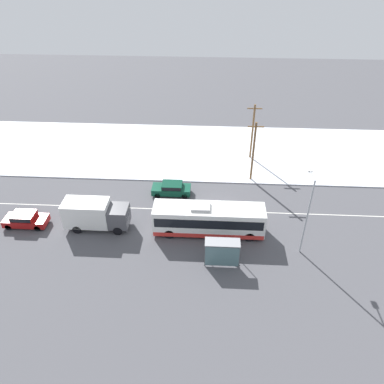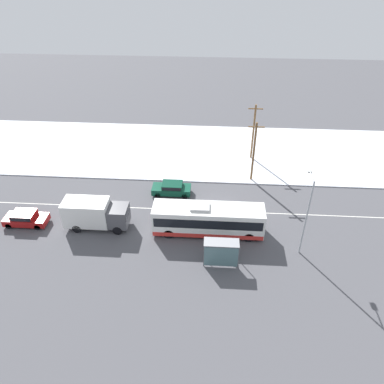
{
  "view_description": "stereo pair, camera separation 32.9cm",
  "coord_description": "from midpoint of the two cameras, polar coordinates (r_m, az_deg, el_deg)",
  "views": [
    {
      "loc": [
        -0.65,
        -31.57,
        24.26
      ],
      "look_at": [
        -2.51,
        1.36,
        1.4
      ],
      "focal_mm": 35.0,
      "sensor_mm": 36.0,
      "label": 1
    },
    {
      "loc": [
        -0.32,
        -31.55,
        24.26
      ],
      "look_at": [
        -2.51,
        1.36,
        1.4
      ],
      "focal_mm": 35.0,
      "sensor_mm": 36.0,
      "label": 2
    }
  ],
  "objects": [
    {
      "name": "city_bus",
      "position": [
        36.2,
        2.29,
        -4.18
      ],
      "size": [
        10.68,
        2.57,
        3.15
      ],
      "color": "white",
      "rests_on": "ground_plane"
    },
    {
      "name": "ground_plane",
      "position": [
        39.81,
        3.27,
        -2.89
      ],
      "size": [
        120.0,
        120.0,
        0.0
      ],
      "primitive_type": "plane",
      "color": "#4C4C51"
    },
    {
      "name": "utility_pole_roadside",
      "position": [
        43.34,
        9.12,
        6.19
      ],
      "size": [
        1.8,
        0.24,
        7.37
      ],
      "color": "brown",
      "rests_on": "ground_plane"
    },
    {
      "name": "lane_marking_center",
      "position": [
        39.81,
        3.27,
        -2.88
      ],
      "size": [
        60.0,
        0.12,
        0.0
      ],
      "color": "silver",
      "rests_on": "ground_plane"
    },
    {
      "name": "utility_pole_snowlot",
      "position": [
        48.08,
        9.01,
        9.16
      ],
      "size": [
        1.8,
        0.24,
        7.33
      ],
      "color": "brown",
      "rests_on": "ground_plane"
    },
    {
      "name": "pedestrian_at_stop",
      "position": [
        34.24,
        5.1,
        -8.13
      ],
      "size": [
        0.61,
        0.27,
        1.7
      ],
      "color": "#23232D",
      "rests_on": "ground_plane"
    },
    {
      "name": "snow_lot",
      "position": [
        50.87,
        3.41,
        6.25
      ],
      "size": [
        80.0,
        15.51,
        0.12
      ],
      "color": "silver",
      "rests_on": "ground_plane"
    },
    {
      "name": "sedan_car",
      "position": [
        41.91,
        -3.36,
        0.58
      ],
      "size": [
        4.3,
        1.8,
        1.41
      ],
      "rotation": [
        0.0,
        0.0,
        3.14
      ],
      "color": "#0F4733",
      "rests_on": "ground_plane"
    },
    {
      "name": "streetlamp",
      "position": [
        33.68,
        16.96,
        -2.14
      ],
      "size": [
        0.36,
        2.37,
        7.84
      ],
      "color": "#9EA3A8",
      "rests_on": "ground_plane"
    },
    {
      "name": "box_truck",
      "position": [
        37.91,
        -14.82,
        -3.22
      ],
      "size": [
        6.29,
        2.3,
        3.03
      ],
      "color": "silver",
      "rests_on": "ground_plane"
    },
    {
      "name": "bus_shelter",
      "position": [
        32.84,
        4.35,
        -8.84
      ],
      "size": [
        3.06,
        1.2,
        2.4
      ],
      "color": "gray",
      "rests_on": "ground_plane"
    },
    {
      "name": "parked_car_near_truck",
      "position": [
        41.03,
        -24.28,
        -3.76
      ],
      "size": [
        4.24,
        1.8,
        1.44
      ],
      "color": "maroon",
      "rests_on": "ground_plane"
    }
  ]
}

